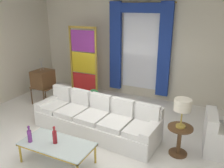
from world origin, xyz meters
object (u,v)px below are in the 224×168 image
(peacock_figurine, at_px, (92,97))
(bottle_crystal_tall, at_px, (55,136))
(table_lamp_brass, at_px, (183,106))
(stained_glass_divider, at_px, (83,64))
(armchair_white, at_px, (223,139))
(coffee_table, at_px, (57,145))
(vintage_tv, at_px, (43,79))
(couch_white_long, at_px, (97,119))
(round_side_table, at_px, (179,138))
(bottle_blue_decanter, at_px, (30,135))

(peacock_figurine, bearing_deg, bottle_crystal_tall, -73.54)
(bottle_crystal_tall, bearing_deg, table_lamp_brass, 31.90)
(stained_glass_divider, height_order, peacock_figurine, stained_glass_divider)
(stained_glass_divider, xyz_separation_m, peacock_figurine, (0.54, -0.47, -0.84))
(armchair_white, bearing_deg, table_lamp_brass, -148.51)
(coffee_table, xyz_separation_m, vintage_tv, (-2.16, 2.14, 0.35))
(couch_white_long, distance_m, vintage_tv, 2.43)
(couch_white_long, bearing_deg, bottle_crystal_tall, -95.43)
(couch_white_long, distance_m, bottle_crystal_tall, 1.36)
(bottle_crystal_tall, xyz_separation_m, round_side_table, (2.00, 1.24, -0.19))
(coffee_table, xyz_separation_m, bottle_blue_decanter, (-0.47, -0.17, 0.17))
(bottle_crystal_tall, height_order, round_side_table, bottle_crystal_tall)
(bottle_crystal_tall, height_order, table_lamp_brass, table_lamp_brass)
(round_side_table, distance_m, table_lamp_brass, 0.67)
(stained_glass_divider, relative_size, table_lamp_brass, 3.86)
(bottle_blue_decanter, distance_m, round_side_table, 2.82)
(table_lamp_brass, bearing_deg, stained_glass_divider, 150.72)
(stained_glass_divider, height_order, round_side_table, stained_glass_divider)
(coffee_table, xyz_separation_m, round_side_table, (1.97, 1.24, -0.02))
(armchair_white, relative_size, stained_glass_divider, 0.41)
(couch_white_long, distance_m, table_lamp_brass, 2.01)
(bottle_blue_decanter, xyz_separation_m, table_lamp_brass, (2.44, 1.41, 0.49))
(coffee_table, height_order, bottle_blue_decanter, bottle_blue_decanter)
(bottle_blue_decanter, height_order, vintage_tv, vintage_tv)
(armchair_white, relative_size, round_side_table, 1.52)
(coffee_table, distance_m, stained_glass_divider, 3.45)
(peacock_figurine, bearing_deg, couch_white_long, -55.13)
(bottle_crystal_tall, bearing_deg, stained_glass_divider, 113.07)
(coffee_table, relative_size, bottle_crystal_tall, 3.92)
(couch_white_long, bearing_deg, table_lamp_brass, -2.83)
(round_side_table, bearing_deg, stained_glass_divider, 150.72)
(bottle_crystal_tall, height_order, vintage_tv, vintage_tv)
(couch_white_long, height_order, bottle_crystal_tall, couch_white_long)
(peacock_figurine, relative_size, round_side_table, 1.01)
(vintage_tv, bearing_deg, stained_glass_divider, 50.35)
(bottle_blue_decanter, xyz_separation_m, peacock_figurine, (-0.34, 2.80, -0.32))
(bottle_blue_decanter, distance_m, stained_glass_divider, 3.43)
(armchair_white, bearing_deg, vintage_tv, 174.98)
(armchair_white, bearing_deg, peacock_figurine, 165.33)
(couch_white_long, relative_size, bottle_blue_decanter, 9.05)
(armchair_white, bearing_deg, bottle_blue_decanter, -149.63)
(coffee_table, height_order, peacock_figurine, peacock_figurine)
(round_side_table, bearing_deg, table_lamp_brass, 90.00)
(armchair_white, xyz_separation_m, table_lamp_brass, (-0.76, -0.47, 0.74))
(couch_white_long, height_order, stained_glass_divider, stained_glass_divider)
(couch_white_long, height_order, peacock_figurine, couch_white_long)
(vintage_tv, distance_m, armchair_white, 4.92)
(couch_white_long, bearing_deg, bottle_blue_decanter, -110.73)
(bottle_blue_decanter, distance_m, bottle_crystal_tall, 0.47)
(armchair_white, height_order, table_lamp_brass, table_lamp_brass)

